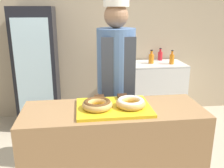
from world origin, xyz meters
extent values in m
cube|color=tan|center=(0.00, 2.13, 1.35)|extent=(8.00, 0.06, 2.70)
cube|color=#997047|center=(0.00, 0.00, 0.46)|extent=(1.47, 0.55, 0.93)
cube|color=yellow|center=(0.00, 0.00, 0.94)|extent=(0.59, 0.44, 0.02)
torus|color=tan|center=(-0.13, -0.03, 0.98)|extent=(0.24, 0.24, 0.06)
torus|color=brown|center=(-0.13, -0.03, 1.00)|extent=(0.22, 0.22, 0.04)
torus|color=tan|center=(0.13, -0.03, 0.98)|extent=(0.24, 0.24, 0.06)
torus|color=white|center=(0.13, -0.03, 1.00)|extent=(0.22, 0.22, 0.04)
cube|color=#382111|center=(-0.10, 0.17, 0.97)|extent=(0.08, 0.08, 0.03)
cube|color=#382111|center=(0.10, 0.17, 0.97)|extent=(0.08, 0.08, 0.03)
cylinder|color=#4C4C51|center=(0.10, 0.59, 0.43)|extent=(0.28, 0.28, 0.87)
cylinder|color=#4C6B99|center=(0.10, 0.59, 1.19)|extent=(0.38, 0.38, 0.65)
cube|color=#383D47|center=(0.10, 0.42, 0.77)|extent=(0.33, 0.02, 1.37)
sphere|color=#936B4C|center=(0.10, 0.59, 1.64)|extent=(0.24, 0.24, 0.24)
cylinder|color=white|center=(0.10, 0.59, 1.76)|extent=(0.25, 0.25, 0.08)
cube|color=black|center=(-0.88, 1.79, 0.87)|extent=(0.57, 0.57, 1.73)
cube|color=silver|center=(-0.88, 1.49, 0.90)|extent=(0.47, 0.02, 1.39)
cube|color=silver|center=(0.86, 1.79, 0.45)|extent=(0.94, 0.56, 0.90)
cube|color=gray|center=(0.86, 1.79, 0.88)|extent=(0.95, 0.56, 0.01)
cylinder|color=red|center=(1.03, 2.00, 0.96)|extent=(0.07, 0.07, 0.13)
cylinder|color=red|center=(1.03, 2.00, 1.06)|extent=(0.03, 0.03, 0.05)
cylinder|color=black|center=(1.03, 2.00, 1.09)|extent=(0.04, 0.04, 0.01)
cylinder|color=orange|center=(0.82, 1.78, 0.97)|extent=(0.08, 0.08, 0.14)
cylinder|color=orange|center=(0.82, 1.78, 1.07)|extent=(0.04, 0.04, 0.05)
cylinder|color=black|center=(0.82, 1.78, 1.10)|extent=(0.04, 0.04, 0.01)
cylinder|color=orange|center=(1.11, 1.69, 0.97)|extent=(0.07, 0.07, 0.14)
cylinder|color=orange|center=(1.11, 1.69, 1.07)|extent=(0.03, 0.03, 0.06)
cylinder|color=black|center=(1.11, 1.69, 1.10)|extent=(0.03, 0.03, 0.01)
camera|label=1|loc=(-0.25, -1.86, 1.70)|focal=40.00mm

